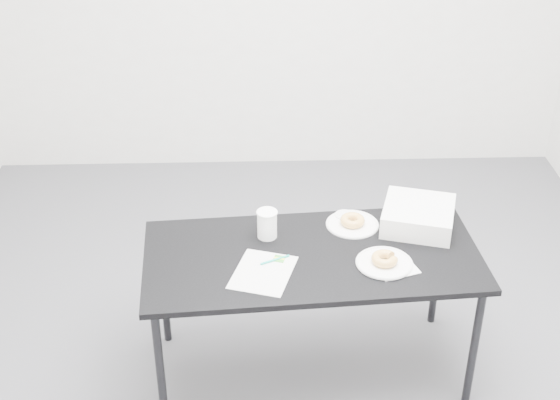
{
  "coord_description": "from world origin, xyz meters",
  "views": [
    {
      "loc": [
        -0.15,
        -3.07,
        2.68
      ],
      "look_at": [
        -0.04,
        0.02,
        0.84
      ],
      "focal_mm": 50.0,
      "sensor_mm": 36.0,
      "label": 1
    }
  ],
  "objects_px": {
    "donut_far": "(352,220)",
    "table": "(312,263)",
    "coffee_cup": "(267,224)",
    "plate_near": "(384,263)",
    "plate_far": "(352,224)",
    "donut_near": "(385,259)",
    "pen": "(275,260)",
    "scorecard": "(263,272)",
    "bakery_box": "(418,216)"
  },
  "relations": [
    {
      "from": "table",
      "to": "coffee_cup",
      "type": "height_order",
      "value": "coffee_cup"
    },
    {
      "from": "table",
      "to": "coffee_cup",
      "type": "xyz_separation_m",
      "value": [
        -0.2,
        0.15,
        0.12
      ]
    },
    {
      "from": "donut_near",
      "to": "bakery_box",
      "type": "xyz_separation_m",
      "value": [
        0.2,
        0.31,
        0.02
      ]
    },
    {
      "from": "donut_near",
      "to": "pen",
      "type": "bearing_deg",
      "value": 175.19
    },
    {
      "from": "scorecard",
      "to": "plate_near",
      "type": "xyz_separation_m",
      "value": [
        0.53,
        0.04,
        0.01
      ]
    },
    {
      "from": "scorecard",
      "to": "donut_near",
      "type": "xyz_separation_m",
      "value": [
        0.53,
        0.04,
        0.03
      ]
    },
    {
      "from": "plate_near",
      "to": "coffee_cup",
      "type": "xyz_separation_m",
      "value": [
        -0.51,
        0.24,
        0.06
      ]
    },
    {
      "from": "plate_far",
      "to": "plate_near",
      "type": "bearing_deg",
      "value": -72.17
    },
    {
      "from": "table",
      "to": "donut_near",
      "type": "bearing_deg",
      "value": -20.31
    },
    {
      "from": "donut_far",
      "to": "table",
      "type": "bearing_deg",
      "value": -131.54
    },
    {
      "from": "plate_far",
      "to": "donut_far",
      "type": "height_order",
      "value": "donut_far"
    },
    {
      "from": "coffee_cup",
      "to": "pen",
      "type": "bearing_deg",
      "value": -81.3
    },
    {
      "from": "table",
      "to": "coffee_cup",
      "type": "relative_size",
      "value": 11.39
    },
    {
      "from": "scorecard",
      "to": "pen",
      "type": "relative_size",
      "value": 2.15
    },
    {
      "from": "table",
      "to": "plate_far",
      "type": "xyz_separation_m",
      "value": [
        0.21,
        0.23,
        0.06
      ]
    },
    {
      "from": "donut_far",
      "to": "donut_near",
      "type": "bearing_deg",
      "value": -72.17
    },
    {
      "from": "donut_near",
      "to": "donut_far",
      "type": "height_order",
      "value": "donut_near"
    },
    {
      "from": "plate_far",
      "to": "table",
      "type": "bearing_deg",
      "value": -131.54
    },
    {
      "from": "donut_near",
      "to": "plate_far",
      "type": "bearing_deg",
      "value": 107.83
    },
    {
      "from": "bakery_box",
      "to": "donut_far",
      "type": "bearing_deg",
      "value": -166.58
    },
    {
      "from": "donut_far",
      "to": "bakery_box",
      "type": "relative_size",
      "value": 0.36
    },
    {
      "from": "pen",
      "to": "plate_far",
      "type": "height_order",
      "value": "pen"
    },
    {
      "from": "table",
      "to": "coffee_cup",
      "type": "distance_m",
      "value": 0.28
    },
    {
      "from": "donut_far",
      "to": "pen",
      "type": "bearing_deg",
      "value": -142.97
    },
    {
      "from": "plate_near",
      "to": "bakery_box",
      "type": "bearing_deg",
      "value": 56.6
    },
    {
      "from": "table",
      "to": "plate_near",
      "type": "distance_m",
      "value": 0.33
    },
    {
      "from": "scorecard",
      "to": "bakery_box",
      "type": "relative_size",
      "value": 0.95
    },
    {
      "from": "donut_far",
      "to": "bakery_box",
      "type": "distance_m",
      "value": 0.31
    },
    {
      "from": "scorecard",
      "to": "plate_far",
      "type": "distance_m",
      "value": 0.57
    },
    {
      "from": "plate_near",
      "to": "bakery_box",
      "type": "xyz_separation_m",
      "value": [
        0.2,
        0.31,
        0.05
      ]
    },
    {
      "from": "donut_near",
      "to": "donut_far",
      "type": "relative_size",
      "value": 1.0
    },
    {
      "from": "plate_near",
      "to": "donut_far",
      "type": "bearing_deg",
      "value": 107.83
    },
    {
      "from": "table",
      "to": "pen",
      "type": "relative_size",
      "value": 10.97
    },
    {
      "from": "coffee_cup",
      "to": "scorecard",
      "type": "bearing_deg",
      "value": -94.77
    },
    {
      "from": "table",
      "to": "donut_near",
      "type": "relative_size",
      "value": 13.18
    },
    {
      "from": "table",
      "to": "donut_near",
      "type": "xyz_separation_m",
      "value": [
        0.31,
        -0.09,
        0.08
      ]
    },
    {
      "from": "donut_far",
      "to": "coffee_cup",
      "type": "distance_m",
      "value": 0.42
    },
    {
      "from": "table",
      "to": "scorecard",
      "type": "distance_m",
      "value": 0.27
    },
    {
      "from": "plate_far",
      "to": "scorecard",
      "type": "bearing_deg",
      "value": -139.47
    },
    {
      "from": "pen",
      "to": "coffee_cup",
      "type": "bearing_deg",
      "value": 73.09
    },
    {
      "from": "coffee_cup",
      "to": "bakery_box",
      "type": "bearing_deg",
      "value": 5.57
    },
    {
      "from": "table",
      "to": "scorecard",
      "type": "bearing_deg",
      "value": -153.09
    },
    {
      "from": "plate_near",
      "to": "plate_far",
      "type": "xyz_separation_m",
      "value": [
        -0.1,
        0.32,
        -0.0
      ]
    },
    {
      "from": "table",
      "to": "donut_far",
      "type": "xyz_separation_m",
      "value": [
        0.21,
        0.23,
        0.08
      ]
    },
    {
      "from": "plate_far",
      "to": "bakery_box",
      "type": "distance_m",
      "value": 0.31
    },
    {
      "from": "plate_far",
      "to": "donut_far",
      "type": "bearing_deg",
      "value": 0.0
    },
    {
      "from": "pen",
      "to": "bakery_box",
      "type": "distance_m",
      "value": 0.74
    },
    {
      "from": "coffee_cup",
      "to": "plate_near",
      "type": "bearing_deg",
      "value": -25.14
    },
    {
      "from": "scorecard",
      "to": "pen",
      "type": "height_order",
      "value": "pen"
    },
    {
      "from": "table",
      "to": "scorecard",
      "type": "xyz_separation_m",
      "value": [
        -0.22,
        -0.13,
        0.05
      ]
    }
  ]
}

